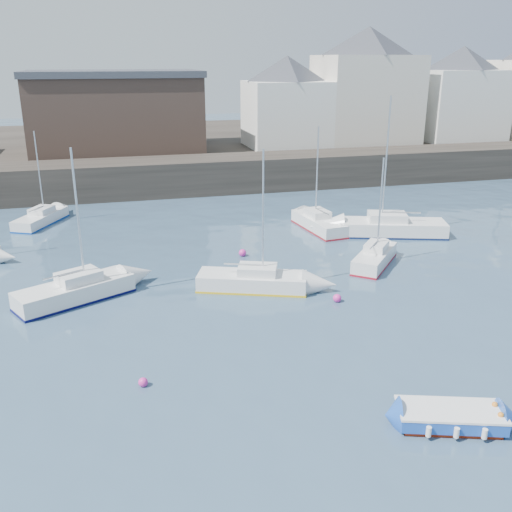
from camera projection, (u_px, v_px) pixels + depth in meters
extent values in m
plane|color=#2D4760|center=(343.00, 405.00, 19.95)|extent=(220.00, 220.00, 0.00)
cube|color=#28231E|center=(191.00, 175.00, 51.42)|extent=(90.00, 5.00, 3.00)
cube|color=#28231E|center=(168.00, 148.00, 67.89)|extent=(90.00, 32.00, 2.80)
cube|color=beige|center=(366.00, 100.00, 60.73)|extent=(10.00, 8.00, 9.00)
pyramid|color=#3A3D44|center=(369.00, 41.00, 58.79)|extent=(13.36, 13.36, 2.80)
cube|color=white|center=(458.00, 105.00, 63.16)|extent=(9.00, 7.00, 7.50)
pyramid|color=#3A3D44|center=(464.00, 58.00, 61.53)|extent=(11.88, 11.88, 2.45)
cube|color=white|center=(286.00, 114.00, 58.51)|extent=(8.00, 7.00, 6.50)
pyramid|color=#3A3D44|center=(287.00, 68.00, 57.04)|extent=(11.14, 11.14, 2.45)
cube|color=#3D2D26|center=(116.00, 114.00, 55.71)|extent=(16.00, 10.00, 7.00)
cube|color=#3A3D44|center=(113.00, 74.00, 54.46)|extent=(16.40, 10.40, 0.60)
cube|color=maroon|center=(449.00, 424.00, 18.80)|extent=(3.34, 2.18, 0.15)
cube|color=blue|center=(450.00, 416.00, 18.70)|extent=(3.65, 2.43, 0.42)
cube|color=white|center=(451.00, 410.00, 18.62)|extent=(3.73, 2.48, 0.08)
cube|color=white|center=(450.00, 415.00, 18.68)|extent=(2.88, 1.81, 0.39)
cube|color=#D2AA8E|center=(450.00, 412.00, 18.65)|extent=(0.55, 1.03, 0.06)
cylinder|color=white|center=(418.00, 402.00, 19.54)|extent=(0.17, 0.17, 0.34)
cylinder|color=white|center=(429.00, 432.00, 17.99)|extent=(0.17, 0.17, 0.34)
cylinder|color=white|center=(444.00, 403.00, 19.49)|extent=(0.17, 0.17, 0.34)
cylinder|color=white|center=(457.00, 433.00, 17.94)|extent=(0.17, 0.17, 0.34)
cylinder|color=white|center=(469.00, 404.00, 19.43)|extent=(0.17, 0.17, 0.34)
cylinder|color=white|center=(485.00, 434.00, 17.88)|extent=(0.17, 0.17, 0.34)
cube|color=white|center=(75.00, 292.00, 28.40)|extent=(5.97, 4.28, 0.94)
cube|color=#090A44|center=(76.00, 299.00, 28.53)|extent=(6.03, 4.33, 0.13)
cube|color=white|center=(79.00, 277.00, 28.34)|extent=(2.43, 2.15, 0.52)
cylinder|color=silver|center=(78.00, 216.00, 27.52)|extent=(0.10, 0.10, 6.63)
cube|color=white|center=(252.00, 281.00, 29.85)|extent=(5.92, 3.70, 0.85)
cube|color=yellow|center=(252.00, 288.00, 29.97)|extent=(5.98, 3.74, 0.11)
cube|color=white|center=(257.00, 270.00, 29.60)|extent=(2.33, 1.97, 0.47)
cylinder|color=silver|center=(263.00, 214.00, 28.58)|extent=(0.09, 0.09, 6.50)
cube|color=white|center=(375.00, 258.00, 33.32)|extent=(4.20, 4.53, 0.84)
cube|color=maroon|center=(374.00, 264.00, 33.44)|extent=(4.24, 4.57, 0.11)
cube|color=white|center=(376.00, 246.00, 33.30)|extent=(1.92, 1.98, 0.47)
cylinder|color=silver|center=(380.00, 205.00, 32.69)|extent=(0.09, 0.09, 5.39)
cube|color=white|center=(392.00, 228.00, 39.02)|extent=(7.54, 4.42, 0.99)
cube|color=#121D42|center=(391.00, 234.00, 39.16)|extent=(7.61, 4.46, 0.13)
cube|color=white|center=(387.00, 217.00, 38.78)|extent=(2.92, 2.42, 0.55)
cylinder|color=silver|center=(386.00, 160.00, 37.54)|extent=(0.11, 0.11, 8.26)
cube|color=white|center=(319.00, 224.00, 40.20)|extent=(2.37, 5.61, 0.89)
cube|color=maroon|center=(319.00, 229.00, 40.33)|extent=(2.40, 5.66, 0.12)
cube|color=white|center=(317.00, 213.00, 40.21)|extent=(1.52, 2.05, 0.49)
cylinder|color=silver|center=(317.00, 172.00, 39.51)|extent=(0.10, 0.10, 6.26)
cube|color=white|center=(41.00, 219.00, 41.63)|extent=(3.75, 5.31, 0.77)
cube|color=#0A3C99|center=(41.00, 223.00, 41.74)|extent=(3.79, 5.36, 0.10)
cube|color=white|center=(42.00, 210.00, 41.67)|extent=(1.90, 2.15, 0.43)
cylinder|color=silver|center=(39.00, 172.00, 41.01)|extent=(0.09, 0.09, 5.88)
sphere|color=#E62E9E|center=(143.00, 386.00, 21.11)|extent=(0.36, 0.36, 0.36)
sphere|color=#E62E9E|center=(337.00, 302.00, 28.42)|extent=(0.42, 0.42, 0.42)
sphere|color=#E62E9E|center=(243.00, 256.00, 34.99)|extent=(0.46, 0.46, 0.46)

